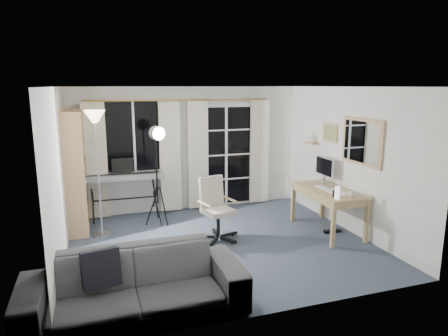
% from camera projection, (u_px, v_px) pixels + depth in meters
% --- Properties ---
extents(floor, '(4.50, 4.00, 0.02)m').
position_uv_depth(floor, '(221.00, 245.00, 6.20)').
color(floor, '#363E4F').
rests_on(floor, ground).
extents(window, '(1.20, 0.08, 1.40)m').
position_uv_depth(window, '(134.00, 136.00, 7.39)').
color(window, white).
rests_on(window, floor).
extents(french_door, '(1.32, 0.09, 2.11)m').
position_uv_depth(french_door, '(226.00, 156.00, 8.05)').
color(french_door, white).
rests_on(french_door, floor).
extents(curtains, '(3.60, 0.07, 2.13)m').
position_uv_depth(curtains, '(184.00, 156.00, 7.67)').
color(curtains, gold).
rests_on(curtains, floor).
extents(bookshelf, '(0.34, 0.95, 2.02)m').
position_uv_depth(bookshelf, '(73.00, 175.00, 6.61)').
color(bookshelf, tan).
rests_on(bookshelf, floor).
extents(torchiere_lamp, '(0.36, 0.36, 2.04)m').
position_uv_depth(torchiere_lamp, '(96.00, 136.00, 6.22)').
color(torchiere_lamp, '#B2B2B7').
rests_on(torchiere_lamp, floor).
extents(keyboard_piano, '(1.45, 0.73, 1.04)m').
position_uv_depth(keyboard_piano, '(124.00, 177.00, 7.20)').
color(keyboard_piano, black).
rests_on(keyboard_piano, floor).
extents(studio_light, '(0.40, 0.40, 1.79)m').
position_uv_depth(studio_light, '(157.00, 145.00, 6.70)').
color(studio_light, black).
rests_on(studio_light, floor).
extents(office_chair, '(0.69, 0.67, 1.00)m').
position_uv_depth(office_chair, '(214.00, 202.00, 6.37)').
color(office_chair, black).
rests_on(office_chair, floor).
extents(desk, '(0.69, 1.36, 0.73)m').
position_uv_depth(desk, '(328.00, 195.00, 6.64)').
color(desk, '#A27E53').
rests_on(desk, floor).
extents(monitor, '(0.18, 0.52, 0.46)m').
position_uv_depth(monitor, '(325.00, 167.00, 7.04)').
color(monitor, silver).
rests_on(monitor, desk).
extents(desk_clutter, '(0.43, 0.82, 0.92)m').
position_uv_depth(desk_clutter, '(332.00, 202.00, 6.42)').
color(desk_clutter, white).
rests_on(desk_clutter, desk).
extents(mug, '(0.12, 0.09, 0.12)m').
position_uv_depth(mug, '(352.00, 193.00, 6.18)').
color(mug, silver).
rests_on(mug, desk).
extents(wall_mirror, '(0.04, 0.94, 0.74)m').
position_uv_depth(wall_mirror, '(362.00, 142.00, 6.25)').
color(wall_mirror, tan).
rests_on(wall_mirror, floor).
extents(framed_print, '(0.03, 0.42, 0.32)m').
position_uv_depth(framed_print, '(330.00, 132.00, 7.08)').
color(framed_print, tan).
rests_on(framed_print, floor).
extents(wall_shelf, '(0.16, 0.30, 0.18)m').
position_uv_depth(wall_shelf, '(312.00, 140.00, 7.56)').
color(wall_shelf, tan).
rests_on(wall_shelf, floor).
extents(sofa, '(2.32, 0.68, 0.91)m').
position_uv_depth(sofa, '(134.00, 275.00, 4.21)').
color(sofa, '#302F32').
rests_on(sofa, floor).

